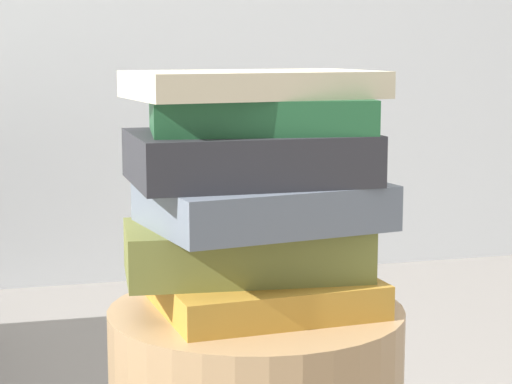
% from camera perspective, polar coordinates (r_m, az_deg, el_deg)
% --- Properties ---
extents(book_ochre, '(0.27, 0.23, 0.04)m').
position_cam_1_polar(book_ochre, '(1.16, 0.46, -6.07)').
color(book_ochre, '#B7842D').
rests_on(book_ochre, side_table).
extents(book_olive, '(0.30, 0.18, 0.06)m').
position_cam_1_polar(book_olive, '(1.15, -0.65, -3.56)').
color(book_olive, olive).
rests_on(book_olive, book_ochre).
extents(book_slate, '(0.30, 0.25, 0.05)m').
position_cam_1_polar(book_slate, '(1.14, 0.38, -0.70)').
color(book_slate, slate).
rests_on(book_slate, book_olive).
extents(book_charcoal, '(0.28, 0.20, 0.06)m').
position_cam_1_polar(book_charcoal, '(1.13, -0.48, 2.16)').
color(book_charcoal, '#28282D').
rests_on(book_charcoal, book_slate).
extents(book_forest, '(0.28, 0.19, 0.04)m').
position_cam_1_polar(book_forest, '(1.13, 0.16, 4.74)').
color(book_forest, '#1E512D').
rests_on(book_forest, book_charcoal).
extents(book_cream, '(0.31, 0.20, 0.03)m').
position_cam_1_polar(book_cream, '(1.13, -0.34, 6.59)').
color(book_cream, beige).
rests_on(book_cream, book_forest).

